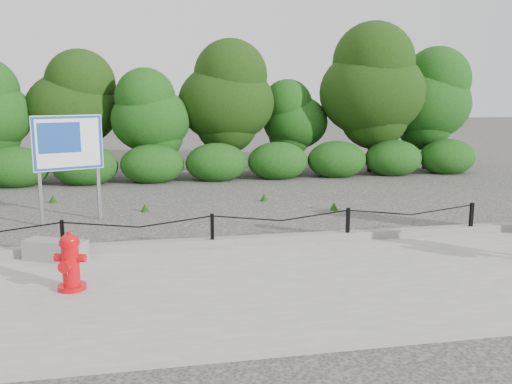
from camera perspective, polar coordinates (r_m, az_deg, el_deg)
The scene contains 8 objects.
ground at distance 9.63m, azimuth -4.60°, elevation -6.24°, with size 90.00×90.00×0.00m, color #2D2B28.
sidewalk at distance 7.74m, azimuth -2.94°, elevation -10.17°, with size 14.00×4.00×0.08m, color gray.
curb at distance 9.64m, azimuth -4.64°, elevation -5.30°, with size 14.00×0.22×0.14m, color slate.
chain_barrier at distance 9.51m, azimuth -4.64°, elevation -3.61°, with size 10.06×0.06×0.60m.
treeline at distance 18.25m, azimuth -3.21°, elevation 9.64°, with size 20.19×3.68×4.97m.
fire_hydrant at distance 7.90m, azimuth -18.96°, elevation -6.98°, with size 0.48×0.49×0.83m.
concrete_block at distance 9.41m, azimuth -20.36°, elevation -5.75°, with size 1.02×0.36×0.32m, color slate.
advertising_sign at distance 12.03m, azimuth -19.19°, elevation 4.43°, with size 1.36×0.57×2.29m.
Camera 1 is at (-0.98, -9.17, 2.77)m, focal length 38.00 mm.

